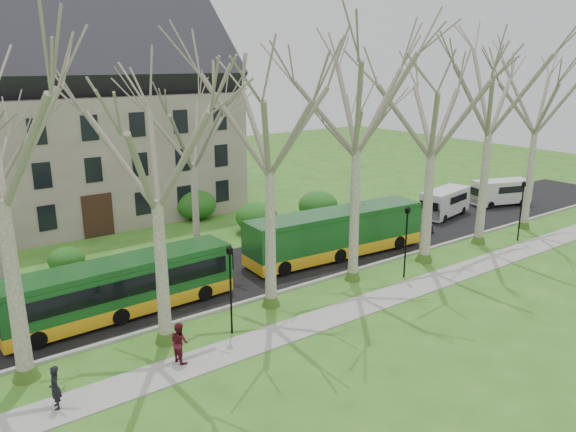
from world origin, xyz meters
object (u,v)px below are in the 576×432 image
object	(u,v)px
bus_lead	(121,287)
bus_follow	(336,233)
pedestrian_b	(179,342)
pedestrian_a	(55,387)
sedan	(407,226)
van_a	(445,203)
van_b	(501,193)

from	to	relation	value
bus_lead	bus_follow	xyz separation A→B (m)	(14.60, 0.22, 0.12)
bus_follow	pedestrian_b	size ratio (longest dim) A/B	7.06
bus_follow	pedestrian_a	distance (m)	20.64
bus_lead	sedan	size ratio (longest dim) A/B	2.58
bus_lead	pedestrian_b	size ratio (longest dim) A/B	6.54
sedan	pedestrian_a	xyz separation A→B (m)	(-26.95, -7.01, 0.18)
bus_lead	bus_follow	size ratio (longest dim) A/B	0.93
bus_follow	bus_lead	bearing A→B (deg)	-174.96
van_a	pedestrian_b	world-z (taller)	van_a
bus_lead	sedan	distance (m)	22.03
van_b	pedestrian_a	bearing A→B (deg)	-149.62
bus_lead	pedestrian_a	bearing A→B (deg)	-129.59
sedan	pedestrian_a	distance (m)	27.84
van_b	bus_lead	bearing A→B (deg)	-158.17
bus_lead	van_a	size ratio (longest dim) A/B	2.26
bus_lead	sedan	world-z (taller)	bus_lead
pedestrian_a	bus_lead	bearing A→B (deg)	148.82
bus_follow	sedan	distance (m)	7.47
van_b	van_a	bearing A→B (deg)	-165.19
bus_lead	van_b	distance (m)	35.46
van_a	bus_lead	bearing A→B (deg)	173.01
bus_lead	pedestrian_b	xyz separation A→B (m)	(0.26, -6.03, -0.57)
van_a	bus_follow	bearing A→B (deg)	176.89
bus_lead	pedestrian_b	world-z (taller)	bus_lead
van_a	van_b	distance (m)	7.16
bus_follow	pedestrian_a	xyz separation A→B (m)	(-19.55, -6.58, -0.74)
van_a	pedestrian_a	bearing A→B (deg)	-177.00
van_a	van_b	world-z (taller)	van_a
sedan	van_b	xyz separation A→B (m)	(13.41, 1.06, 0.46)
van_a	pedestrian_b	size ratio (longest dim) A/B	2.89
van_b	sedan	bearing A→B (deg)	-156.40
pedestrian_b	pedestrian_a	bearing A→B (deg)	84.54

